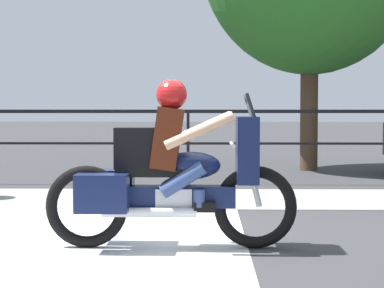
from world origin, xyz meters
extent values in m
plane|color=#38383A|center=(0.00, 0.00, 0.00)|extent=(120.00, 120.00, 0.00)
cube|color=#99968E|center=(0.00, 3.40, 0.01)|extent=(44.00, 2.40, 0.01)
cube|color=silver|center=(-0.91, -0.20, 0.00)|extent=(3.25, 6.00, 0.01)
cube|color=black|center=(0.00, 5.38, 1.26)|extent=(36.00, 0.04, 0.06)
cube|color=black|center=(0.00, 5.38, 0.71)|extent=(36.00, 0.03, 0.04)
cylinder|color=black|center=(0.00, 5.38, 0.64)|extent=(0.05, 0.05, 1.29)
torus|color=black|center=(0.78, -0.40, 0.39)|extent=(0.78, 0.11, 0.78)
torus|color=black|center=(-0.81, -0.40, 0.39)|extent=(0.78, 0.11, 0.78)
cube|color=#141E47|center=(-0.01, -0.40, 0.49)|extent=(1.21, 0.22, 0.20)
cube|color=silver|center=(0.02, -0.40, 0.44)|extent=(0.34, 0.26, 0.26)
ellipsoid|color=#141E47|center=(0.18, -0.40, 0.78)|extent=(0.56, 0.30, 0.26)
cube|color=black|center=(-0.17, -0.40, 0.72)|extent=(0.70, 0.28, 0.08)
cube|color=#141E47|center=(0.70, -0.40, 0.93)|extent=(0.20, 0.53, 0.62)
cube|color=#1E232B|center=(0.72, -0.40, 1.34)|extent=(0.10, 0.45, 0.24)
cylinder|color=silver|center=(0.56, -0.40, 0.98)|extent=(0.04, 0.70, 0.04)
cylinder|color=silver|center=(-0.21, -0.56, 0.36)|extent=(0.88, 0.09, 0.09)
cube|color=#141E47|center=(-0.63, -0.64, 0.55)|extent=(0.48, 0.28, 0.35)
cube|color=#141E47|center=(-0.63, -0.16, 0.55)|extent=(0.48, 0.28, 0.35)
cylinder|color=silver|center=(0.75, -0.40, 0.66)|extent=(0.19, 0.06, 0.54)
cube|color=#4C1E0F|center=(-0.05, -0.40, 1.04)|extent=(0.32, 0.36, 0.60)
sphere|color=tan|center=(-0.01, -0.40, 1.43)|extent=(0.23, 0.23, 0.23)
sphere|color=#B21919|center=(-0.01, -0.40, 1.45)|extent=(0.29, 0.29, 0.29)
cylinder|color=#33477A|center=(0.10, -0.55, 0.66)|extent=(0.44, 0.13, 0.34)
cylinder|color=#33477A|center=(0.25, -0.55, 0.49)|extent=(0.11, 0.11, 0.16)
cube|color=black|center=(0.30, -0.55, 0.41)|extent=(0.20, 0.10, 0.09)
cylinder|color=#33477A|center=(0.10, -0.25, 0.66)|extent=(0.44, 0.13, 0.34)
cylinder|color=#33477A|center=(0.25, -0.25, 0.49)|extent=(0.11, 0.11, 0.16)
cube|color=black|center=(0.30, -0.25, 0.41)|extent=(0.20, 0.10, 0.09)
cylinder|color=tan|center=(0.26, -0.70, 1.12)|extent=(0.65, 0.09, 0.35)
cylinder|color=tan|center=(0.26, -0.10, 1.12)|extent=(0.65, 0.09, 0.35)
cube|color=black|center=(-0.35, -0.40, 0.94)|extent=(0.38, 0.28, 0.39)
cylinder|color=#473323|center=(2.46, 8.33, 1.32)|extent=(0.37, 0.37, 2.64)
camera|label=1|loc=(0.33, -7.40, 1.33)|focal=70.00mm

